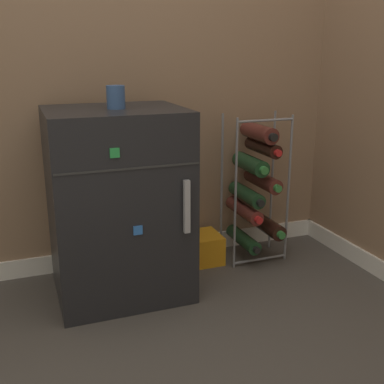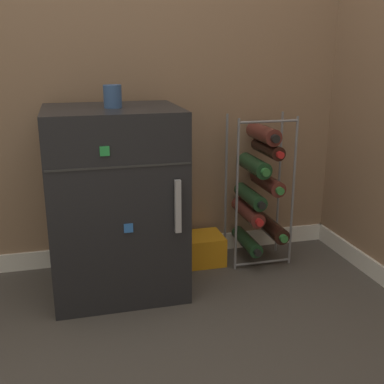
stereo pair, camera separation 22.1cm
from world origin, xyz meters
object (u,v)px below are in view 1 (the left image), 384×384
at_px(soda_box, 199,248).
at_px(fridge_top_cup, 116,97).
at_px(wine_rack, 255,187).
at_px(mini_fridge, 119,204).

relative_size(soda_box, fridge_top_cup, 2.27).
bearing_deg(wine_rack, fridge_top_cup, -169.98).
distance_m(mini_fridge, soda_box, 0.57).
relative_size(mini_fridge, wine_rack, 1.09).
xyz_separation_m(mini_fridge, soda_box, (0.44, 0.16, -0.34)).
height_order(soda_box, fridge_top_cup, fridge_top_cup).
distance_m(mini_fridge, fridge_top_cup, 0.46).
bearing_deg(mini_fridge, wine_rack, 8.96).
xyz_separation_m(soda_box, fridge_top_cup, (-0.43, -0.17, 0.79)).
bearing_deg(fridge_top_cup, wine_rack, 10.02).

